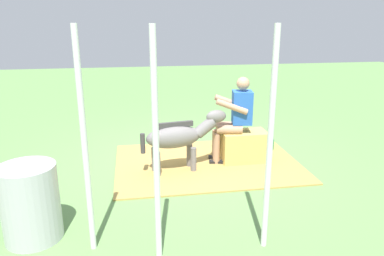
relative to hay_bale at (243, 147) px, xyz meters
name	(u,v)px	position (x,y,z in m)	size (l,w,h in m)	color
ground_plane	(191,160)	(0.83, -0.21, -0.26)	(24.00, 24.00, 0.00)	#608C4C
hay_patch	(207,163)	(0.60, 0.00, -0.25)	(2.91, 2.10, 0.02)	#AD8C47
hay_bale	(243,147)	(0.00, 0.00, 0.00)	(0.72, 0.42, 0.52)	tan
person_seated	(234,116)	(0.17, -0.02, 0.52)	(0.70, 0.48, 1.40)	tan
pony_standing	(179,137)	(1.08, 0.21, 0.30)	(1.34, 0.45, 0.92)	slate
soda_bottle	(272,144)	(-0.66, -0.41, -0.13)	(0.07, 0.07, 0.27)	#197233
water_barrel	(30,203)	(2.85, 1.73, 0.16)	(0.60, 0.60, 0.83)	#B2B2B7
tent_pole_left	(270,144)	(0.46, 2.27, 0.86)	(0.06, 0.06, 2.24)	silver
tent_pole_right	(85,146)	(2.21, 2.03, 0.86)	(0.06, 0.06, 2.24)	silver
tent_pole_mid	(156,151)	(1.56, 2.29, 0.86)	(0.06, 0.06, 2.24)	silver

